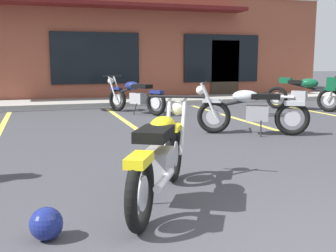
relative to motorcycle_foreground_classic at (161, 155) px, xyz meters
name	(u,v)px	position (x,y,z in m)	size (l,w,h in m)	color
ground_plane	(180,159)	(0.76, 1.60, -0.46)	(80.00, 80.00, 0.00)	#3D3D42
sidewalk_kerb	(101,102)	(0.76, 9.18, -0.39)	(22.00, 1.80, 0.14)	#A8A59E
brick_storefront_building	(85,46)	(0.76, 13.32, 1.50)	(17.13, 7.26, 3.93)	brown
painted_stall_lines	(124,120)	(0.76, 5.58, -0.46)	(10.64, 4.80, 0.01)	#DBCC4C
motorcycle_foreground_classic	(161,155)	(0.00, 0.00, 0.00)	(1.28, 1.91, 0.98)	black
motorcycle_red_sportbike	(307,91)	(5.97, 5.93, 0.07)	(1.53, 1.75, 0.98)	black
motorcycle_blue_standard	(251,110)	(2.67, 3.05, 0.00)	(1.94, 1.22, 0.98)	black
motorcycle_green_cafe_racer	(135,96)	(1.31, 6.77, 0.00)	(1.34, 1.87, 0.98)	black
helmet_on_pavement	(46,224)	(-1.10, -0.59, -0.33)	(0.26, 0.26, 0.26)	navy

